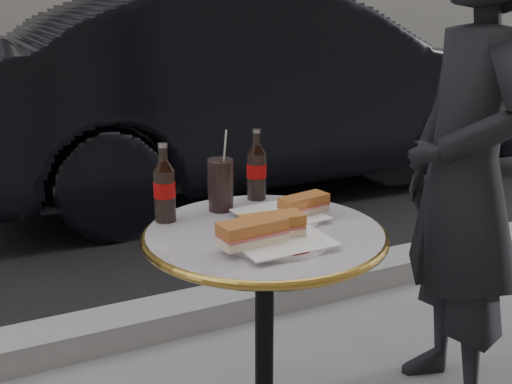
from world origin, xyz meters
name	(u,v)px	position (x,y,z in m)	size (l,w,h in m)	color
asphalt_road	(27,138)	(0.00, 5.00, 0.00)	(40.00, 8.00, 0.00)	black
curb	(163,319)	(0.00, 0.90, 0.05)	(40.00, 0.20, 0.12)	gray
bistro_table	(264,358)	(0.00, 0.00, 0.37)	(0.62, 0.62, 0.73)	#BAB2C4
plate_left	(277,241)	(-0.02, -0.09, 0.74)	(0.24, 0.24, 0.01)	silver
plate_right	(280,217)	(0.08, 0.06, 0.74)	(0.21, 0.21, 0.01)	silver
sandwich_left_a	(252,233)	(-0.09, -0.10, 0.77)	(0.16, 0.07, 0.06)	#AF612C
sandwich_left_b	(272,227)	(-0.02, -0.08, 0.77)	(0.15, 0.07, 0.05)	#B0672C
sandwich_right	(304,206)	(0.13, 0.04, 0.77)	(0.14, 0.06, 0.05)	#B3632D
cola_bottle_left	(164,183)	(-0.20, 0.18, 0.84)	(0.06, 0.06, 0.21)	black
cola_bottle_right	(257,164)	(0.10, 0.25, 0.84)	(0.06, 0.06, 0.21)	black
cola_glass	(221,185)	(-0.04, 0.20, 0.81)	(0.07, 0.07, 0.15)	black
parked_car	(262,89)	(1.32, 2.62, 0.68)	(4.14, 1.44, 1.36)	black
pedestrian	(464,179)	(0.71, 0.06, 0.76)	(0.56, 0.36, 1.53)	black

